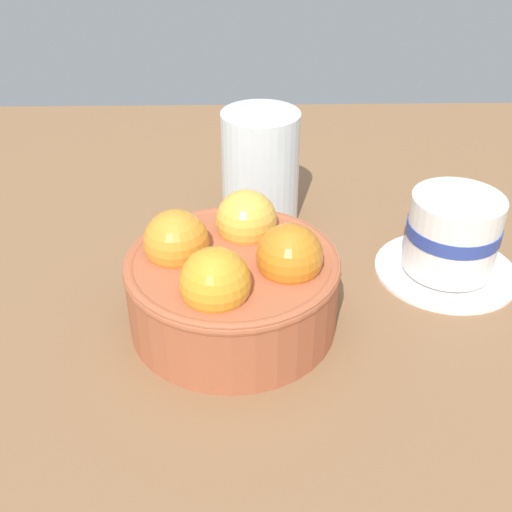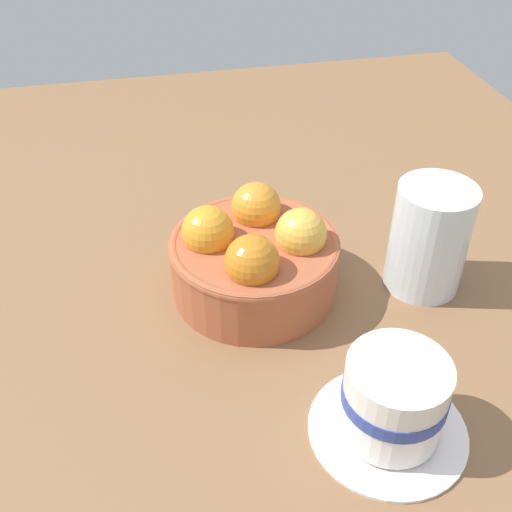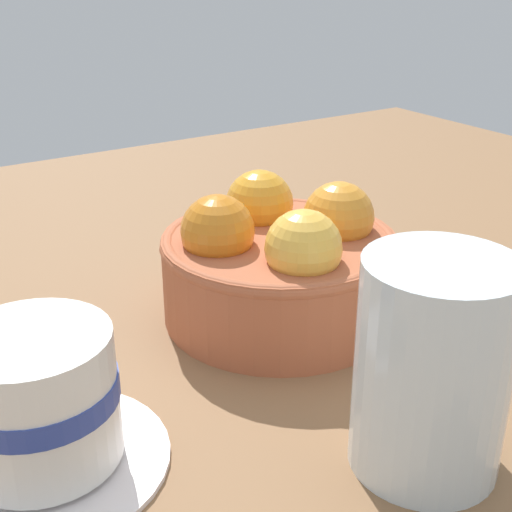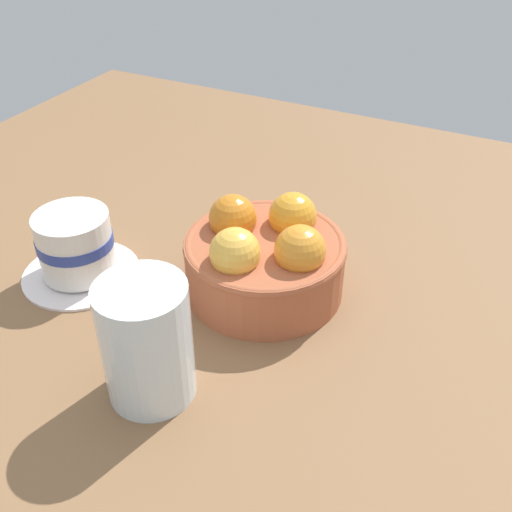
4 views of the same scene
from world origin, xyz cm
name	(u,v)px [view 3 (image 3 of 4)]	position (x,y,z in cm)	size (l,w,h in cm)	color
ground_plane	(278,346)	(0.00, 0.00, -2.47)	(110.17, 93.59, 4.94)	brown
terracotta_bowl	(279,262)	(-0.01, -0.01, 3.97)	(15.66, 15.66, 9.05)	#AD5938
coffee_cup	(39,407)	(17.98, 6.35, 3.34)	(11.94, 11.94, 7.15)	white
water_glass	(432,367)	(2.45, 15.95, 5.31)	(7.18, 7.18, 10.62)	silver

